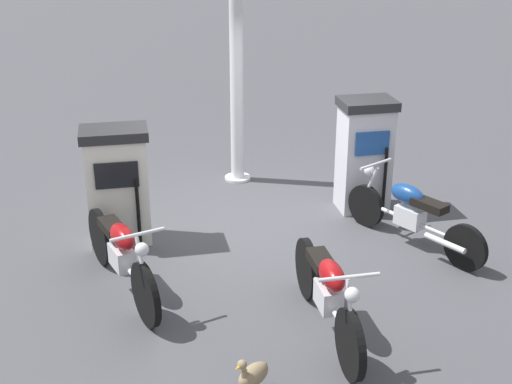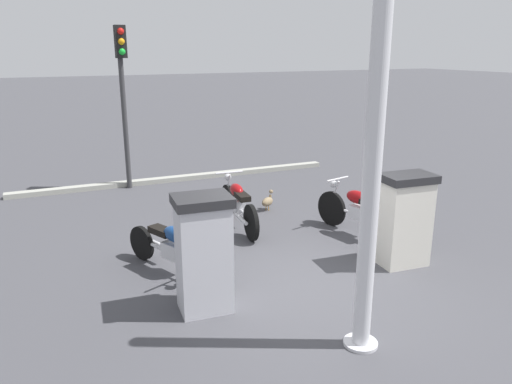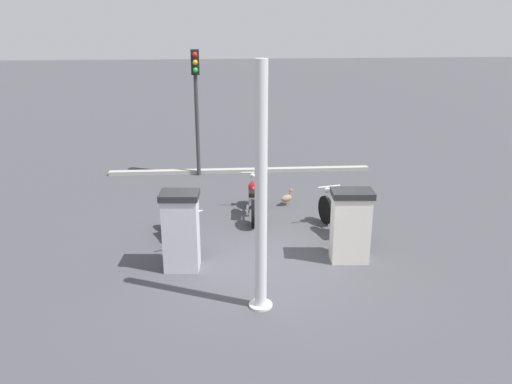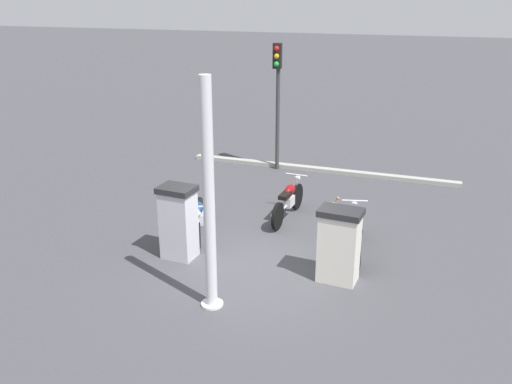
# 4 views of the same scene
# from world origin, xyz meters

# --- Properties ---
(ground_plane) EXTENTS (120.00, 120.00, 0.00)m
(ground_plane) POSITION_xyz_m (0.00, 0.00, 0.00)
(ground_plane) COLOR #424247
(fuel_pump_near) EXTENTS (0.65, 0.86, 1.48)m
(fuel_pump_near) POSITION_xyz_m (-0.14, -1.66, 0.75)
(fuel_pump_near) COLOR silver
(fuel_pump_near) RESTS_ON ground
(fuel_pump_far) EXTENTS (0.67, 0.78, 1.57)m
(fuel_pump_far) POSITION_xyz_m (-0.14, 1.66, 0.80)
(fuel_pump_far) COLOR silver
(fuel_pump_far) RESTS_ON ground
(motorcycle_near_pump) EXTENTS (2.13, 0.66, 0.98)m
(motorcycle_near_pump) POSITION_xyz_m (1.14, -1.80, 0.47)
(motorcycle_near_pump) COLOR black
(motorcycle_near_pump) RESTS_ON ground
(motorcycle_far_pump) EXTENTS (1.98, 0.93, 0.92)m
(motorcycle_far_pump) POSITION_xyz_m (1.07, 1.74, 0.44)
(motorcycle_far_pump) COLOR black
(motorcycle_far_pump) RESTS_ON ground
(motorcycle_extra) EXTENTS (2.08, 0.56, 0.97)m
(motorcycle_extra) POSITION_xyz_m (2.54, 0.01, 0.46)
(motorcycle_extra) COLOR black
(motorcycle_extra) RESTS_ON ground
(wandering_duck) EXTENTS (0.33, 0.40, 0.42)m
(wandering_duck) POSITION_xyz_m (3.20, -0.96, 0.20)
(wandering_duck) COLOR #847051
(wandering_duck) RESTS_ON ground
(roadside_traffic_light) EXTENTS (0.38, 0.25, 3.83)m
(roadside_traffic_light) POSITION_xyz_m (6.19, 1.32, 2.61)
(roadside_traffic_light) COLOR #38383A
(roadside_traffic_light) RESTS_ON ground
(canopy_support_pole) EXTENTS (0.40, 0.40, 4.08)m
(canopy_support_pole) POSITION_xyz_m (-1.71, 0.31, 1.96)
(canopy_support_pole) COLOR silver
(canopy_support_pole) RESTS_ON ground
(road_edge_kerb) EXTENTS (0.54, 8.29, 0.12)m
(road_edge_kerb) POSITION_xyz_m (6.40, 0.00, 0.06)
(road_edge_kerb) COLOR #9E9E93
(road_edge_kerb) RESTS_ON ground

